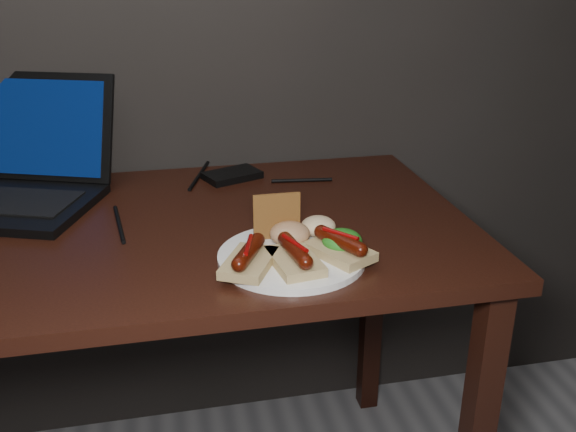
% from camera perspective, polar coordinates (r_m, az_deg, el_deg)
% --- Properties ---
extents(desk, '(1.40, 0.70, 0.75)m').
position_cam_1_polar(desk, '(1.31, -15.17, -4.81)').
color(desk, black).
rests_on(desk, ground).
extents(laptop, '(0.49, 0.46, 0.25)m').
position_cam_1_polar(laptop, '(1.49, -23.71, 3.36)').
color(laptop, black).
rests_on(laptop, desk).
extents(hard_drive, '(0.15, 0.12, 0.02)m').
position_cam_1_polar(hard_drive, '(1.51, -4.99, 3.64)').
color(hard_drive, black).
rests_on(hard_drive, desk).
extents(desk_cables, '(0.94, 0.46, 0.01)m').
position_cam_1_polar(desk_cables, '(1.42, -14.16, 1.61)').
color(desk_cables, black).
rests_on(desk_cables, desk).
extents(plate, '(0.33, 0.33, 0.01)m').
position_cam_1_polar(plate, '(1.11, 0.32, -3.64)').
color(plate, white).
rests_on(plate, desk).
extents(bread_sausage_left, '(0.11, 0.13, 0.04)m').
position_cam_1_polar(bread_sausage_left, '(1.05, -3.50, -3.75)').
color(bread_sausage_left, '#D4BD7C').
rests_on(bread_sausage_left, plate).
extents(bread_sausage_center, '(0.09, 0.12, 0.04)m').
position_cam_1_polar(bread_sausage_center, '(1.06, 0.61, -3.61)').
color(bread_sausage_center, '#D4BD7C').
rests_on(bread_sausage_center, plate).
extents(bread_sausage_right, '(0.12, 0.13, 0.04)m').
position_cam_1_polar(bread_sausage_right, '(1.09, 4.65, -2.74)').
color(bread_sausage_right, '#D4BD7C').
rests_on(bread_sausage_right, plate).
extents(crispbread, '(0.08, 0.01, 0.08)m').
position_cam_1_polar(crispbread, '(1.15, -1.01, -0.01)').
color(crispbread, '#9D682B').
rests_on(crispbread, plate).
extents(salad_greens, '(0.07, 0.07, 0.04)m').
position_cam_1_polar(salad_greens, '(1.11, 4.84, -2.21)').
color(salad_greens, '#196013').
rests_on(salad_greens, plate).
extents(salsa_mound, '(0.07, 0.07, 0.04)m').
position_cam_1_polar(salsa_mound, '(1.13, 0.17, -1.58)').
color(salsa_mound, '#A43010').
rests_on(salsa_mound, plate).
extents(coleslaw_mound, '(0.06, 0.06, 0.04)m').
position_cam_1_polar(coleslaw_mound, '(1.17, 2.72, -0.91)').
color(coleslaw_mound, '#F0E4CF').
rests_on(coleslaw_mound, plate).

